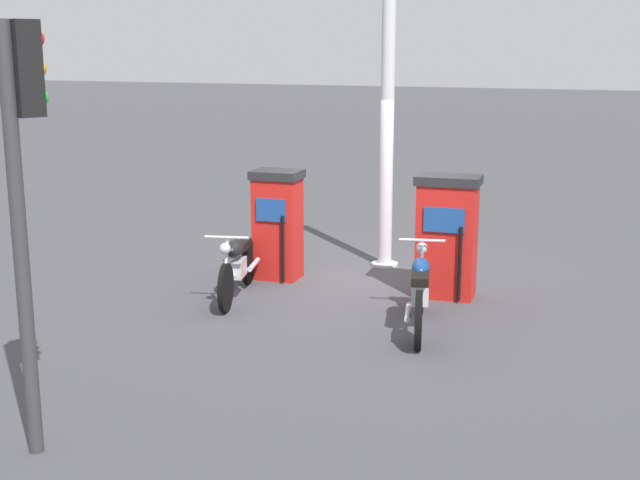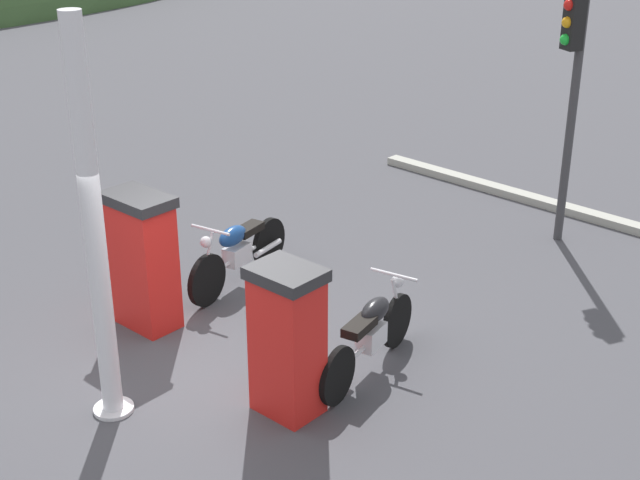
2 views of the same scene
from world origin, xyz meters
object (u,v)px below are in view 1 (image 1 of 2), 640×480
(motorcycle_far_pump, at_px, (420,291))
(fuel_pump_near, at_px, (278,224))
(fuel_pump_far, at_px, (447,236))
(motorcycle_near_pump, at_px, (237,264))
(roadside_traffic_light, at_px, (23,164))
(canopy_support_pole, at_px, (387,142))

(motorcycle_far_pump, bearing_deg, fuel_pump_near, -119.60)
(fuel_pump_far, distance_m, motorcycle_near_pump, 2.78)
(motorcycle_near_pump, height_order, roadside_traffic_light, roadside_traffic_light)
(motorcycle_near_pump, bearing_deg, motorcycle_far_pump, 83.03)
(roadside_traffic_light, bearing_deg, fuel_pump_near, -175.15)
(fuel_pump_near, relative_size, motorcycle_near_pump, 0.82)
(fuel_pump_near, height_order, canopy_support_pole, canopy_support_pole)
(motorcycle_far_pump, bearing_deg, fuel_pump_far, -178.25)
(motorcycle_near_pump, height_order, canopy_support_pole, canopy_support_pole)
(canopy_support_pole, bearing_deg, fuel_pump_far, 44.79)
(fuel_pump_far, distance_m, roadside_traffic_light, 6.10)
(fuel_pump_far, distance_m, motorcycle_far_pump, 1.46)
(motorcycle_far_pump, bearing_deg, motorcycle_near_pump, -96.97)
(motorcycle_near_pump, bearing_deg, fuel_pump_near, 176.07)
(roadside_traffic_light, height_order, canopy_support_pole, canopy_support_pole)
(motorcycle_near_pump, height_order, motorcycle_far_pump, motorcycle_far_pump)
(motorcycle_near_pump, distance_m, canopy_support_pole, 3.04)
(roadside_traffic_light, xyz_separation_m, canopy_support_pole, (-6.82, 0.73, -0.48))
(fuel_pump_far, xyz_separation_m, roadside_traffic_light, (5.56, -1.98, 1.54))
(fuel_pump_far, xyz_separation_m, motorcycle_far_pump, (1.42, 0.04, -0.36))
(motorcycle_near_pump, xyz_separation_m, roadside_traffic_light, (4.46, 0.55, 1.90))
(fuel_pump_near, xyz_separation_m, roadside_traffic_light, (5.56, 0.47, 1.57))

